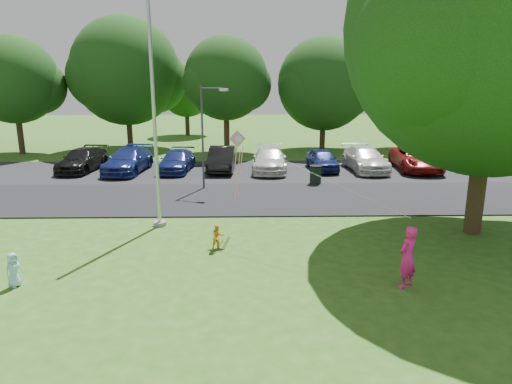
{
  "coord_description": "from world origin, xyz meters",
  "views": [
    {
      "loc": [
        -0.06,
        -12.22,
        5.69
      ],
      "look_at": [
        0.28,
        4.0,
        1.6
      ],
      "focal_mm": 32.0,
      "sensor_mm": 36.0,
      "label": 1
    }
  ],
  "objects_px": {
    "street_lamp": "(206,128)",
    "trash_can": "(315,175)",
    "big_tree": "(495,35)",
    "child_yellow": "(218,237)",
    "child_blue": "(14,270)",
    "woman": "(407,257)",
    "flagpole": "(154,119)",
    "kite": "(241,152)"
  },
  "relations": [
    {
      "from": "flagpole",
      "to": "child_yellow",
      "type": "bearing_deg",
      "value": -47.36
    },
    {
      "from": "street_lamp",
      "to": "trash_can",
      "type": "height_order",
      "value": "street_lamp"
    },
    {
      "from": "street_lamp",
      "to": "kite",
      "type": "height_order",
      "value": "street_lamp"
    },
    {
      "from": "street_lamp",
      "to": "big_tree",
      "type": "bearing_deg",
      "value": -13.05
    },
    {
      "from": "trash_can",
      "to": "big_tree",
      "type": "relative_size",
      "value": 0.08
    },
    {
      "from": "woman",
      "to": "kite",
      "type": "height_order",
      "value": "kite"
    },
    {
      "from": "woman",
      "to": "kite",
      "type": "bearing_deg",
      "value": -82.99
    },
    {
      "from": "flagpole",
      "to": "child_yellow",
      "type": "height_order",
      "value": "flagpole"
    },
    {
      "from": "flagpole",
      "to": "woman",
      "type": "distance_m",
      "value": 10.19
    },
    {
      "from": "big_tree",
      "to": "child_yellow",
      "type": "relative_size",
      "value": 13.81
    },
    {
      "from": "flagpole",
      "to": "child_blue",
      "type": "distance_m",
      "value": 7.16
    },
    {
      "from": "trash_can",
      "to": "child_blue",
      "type": "relative_size",
      "value": 1.06
    },
    {
      "from": "woman",
      "to": "child_blue",
      "type": "xyz_separation_m",
      "value": [
        -10.92,
        0.27,
        -0.39
      ]
    },
    {
      "from": "child_yellow",
      "to": "big_tree",
      "type": "bearing_deg",
      "value": -17.85
    },
    {
      "from": "child_blue",
      "to": "street_lamp",
      "type": "bearing_deg",
      "value": 8.01
    },
    {
      "from": "child_yellow",
      "to": "child_blue",
      "type": "relative_size",
      "value": 0.92
    },
    {
      "from": "woman",
      "to": "child_yellow",
      "type": "bearing_deg",
      "value": -67.06
    },
    {
      "from": "street_lamp",
      "to": "trash_can",
      "type": "distance_m",
      "value": 6.45
    },
    {
      "from": "street_lamp",
      "to": "big_tree",
      "type": "distance_m",
      "value": 13.25
    },
    {
      "from": "big_tree",
      "to": "kite",
      "type": "bearing_deg",
      "value": 179.3
    },
    {
      "from": "woman",
      "to": "kite",
      "type": "xyz_separation_m",
      "value": [
        -4.63,
        4.54,
        2.22
      ]
    },
    {
      "from": "flagpole",
      "to": "trash_can",
      "type": "xyz_separation_m",
      "value": [
        7.19,
        6.98,
        -3.64
      ]
    },
    {
      "from": "trash_can",
      "to": "woman",
      "type": "bearing_deg",
      "value": -86.96
    },
    {
      "from": "kite",
      "to": "trash_can",
      "type": "bearing_deg",
      "value": 63.07
    },
    {
      "from": "big_tree",
      "to": "child_blue",
      "type": "height_order",
      "value": "big_tree"
    },
    {
      "from": "big_tree",
      "to": "trash_can",
      "type": "bearing_deg",
      "value": 119.83
    },
    {
      "from": "flagpole",
      "to": "child_blue",
      "type": "relative_size",
      "value": 10.12
    },
    {
      "from": "street_lamp",
      "to": "child_yellow",
      "type": "height_order",
      "value": "street_lamp"
    },
    {
      "from": "big_tree",
      "to": "child_blue",
      "type": "bearing_deg",
      "value": -164.37
    },
    {
      "from": "street_lamp",
      "to": "trash_can",
      "type": "bearing_deg",
      "value": 31.02
    },
    {
      "from": "street_lamp",
      "to": "child_yellow",
      "type": "bearing_deg",
      "value": -61.77
    },
    {
      "from": "trash_can",
      "to": "child_yellow",
      "type": "xyz_separation_m",
      "value": [
        -4.74,
        -9.63,
        -0.07
      ]
    },
    {
      "from": "trash_can",
      "to": "big_tree",
      "type": "distance_m",
      "value": 11.44
    },
    {
      "from": "trash_can",
      "to": "child_blue",
      "type": "height_order",
      "value": "trash_can"
    },
    {
      "from": "flagpole",
      "to": "big_tree",
      "type": "xyz_separation_m",
      "value": [
        11.85,
        -1.16,
        2.92
      ]
    },
    {
      "from": "kite",
      "to": "woman",
      "type": "bearing_deg",
      "value": -45.13
    },
    {
      "from": "big_tree",
      "to": "child_yellow",
      "type": "bearing_deg",
      "value": -170.96
    },
    {
      "from": "child_yellow",
      "to": "kite",
      "type": "distance_m",
      "value": 3.19
    },
    {
      "from": "kite",
      "to": "child_yellow",
      "type": "bearing_deg",
      "value": -116.63
    },
    {
      "from": "child_yellow",
      "to": "street_lamp",
      "type": "bearing_deg",
      "value": 70.08
    },
    {
      "from": "big_tree",
      "to": "kite",
      "type": "height_order",
      "value": "big_tree"
    },
    {
      "from": "street_lamp",
      "to": "big_tree",
      "type": "xyz_separation_m",
      "value": [
        10.46,
        -7.13,
        3.9
      ]
    }
  ]
}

